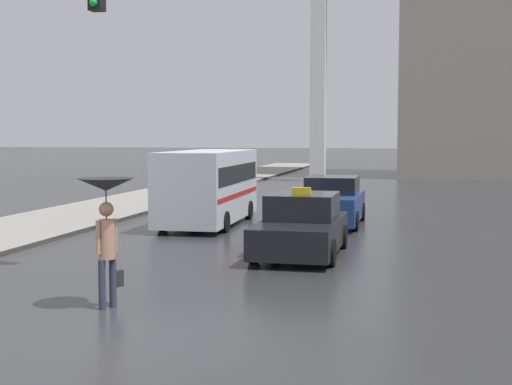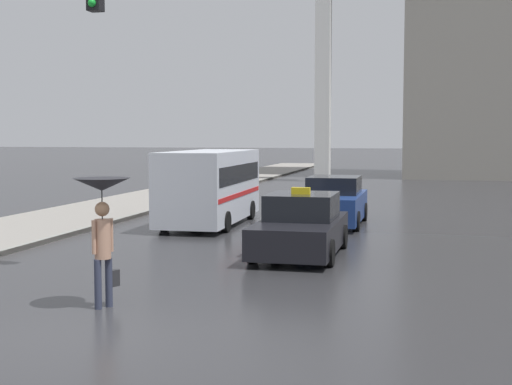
{
  "view_description": "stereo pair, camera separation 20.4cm",
  "coord_description": "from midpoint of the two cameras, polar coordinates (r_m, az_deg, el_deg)",
  "views": [
    {
      "loc": [
        4.54,
        -8.85,
        2.85
      ],
      "look_at": [
        0.57,
        8.78,
        1.4
      ],
      "focal_mm": 50.0,
      "sensor_mm": 36.0,
      "label": 1
    },
    {
      "loc": [
        4.74,
        -8.81,
        2.85
      ],
      "look_at": [
        0.57,
        8.78,
        1.4
      ],
      "focal_mm": 50.0,
      "sensor_mm": 36.0,
      "label": 2
    }
  ],
  "objects": [
    {
      "name": "taxi",
      "position": [
        17.02,
        3.33,
        -2.8
      ],
      "size": [
        1.91,
        4.2,
        1.62
      ],
      "rotation": [
        0.0,
        0.0,
        3.14
      ],
      "color": "black",
      "rests_on": "ground_plane"
    },
    {
      "name": "pedestrian_with_umbrella",
      "position": [
        11.92,
        -12.36,
        -1.1
      ],
      "size": [
        0.93,
        0.93,
        2.16
      ],
      "rotation": [
        0.0,
        0.0,
        1.09
      ],
      "color": "#2D3347",
      "rests_on": "ground_plane"
    },
    {
      "name": "ambulance_van",
      "position": [
        22.78,
        -4.08,
        0.7
      ],
      "size": [
        2.2,
        5.78,
        2.36
      ],
      "rotation": [
        0.0,
        0.0,
        3.17
      ],
      "color": "silver",
      "rests_on": "ground_plane"
    },
    {
      "name": "traffic_light",
      "position": [
        16.13,
        -19.8,
        10.03
      ],
      "size": [
        3.66,
        0.38,
        6.46
      ],
      "color": "black",
      "rests_on": "ground_plane"
    },
    {
      "name": "ground_plane",
      "position": [
        10.37,
        -14.75,
        -11.52
      ],
      "size": [
        300.0,
        300.0,
        0.0
      ],
      "primitive_type": "plane",
      "color": "#2D2D30"
    },
    {
      "name": "sedan_red",
      "position": [
        22.87,
        5.84,
        -0.81
      ],
      "size": [
        1.91,
        4.31,
        1.54
      ],
      "rotation": [
        0.0,
        0.0,
        3.14
      ],
      "color": "navy",
      "rests_on": "ground_plane"
    }
  ]
}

